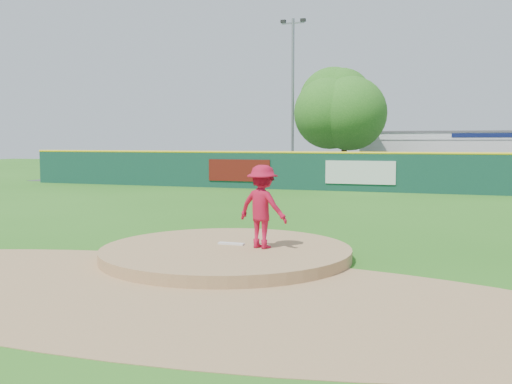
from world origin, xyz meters
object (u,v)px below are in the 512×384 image
(deciduous_tree, at_px, (345,111))
(playground_slide, at_px, (206,168))
(van, at_px, (402,170))
(pitcher, at_px, (262,207))
(pool_building_grp, at_px, (474,155))
(light_pole_left, at_px, (293,92))

(deciduous_tree, bearing_deg, playground_slide, -173.40)
(van, relative_size, deciduous_tree, 0.73)
(pitcher, xyz_separation_m, pool_building_grp, (5.21, 31.84, 0.51))
(deciduous_tree, bearing_deg, pool_building_grp, 41.16)
(pitcher, distance_m, light_pole_left, 28.12)
(light_pole_left, bearing_deg, deciduous_tree, -26.57)
(pitcher, distance_m, van, 25.73)
(pitcher, distance_m, playground_slide, 26.64)
(van, distance_m, light_pole_left, 9.32)
(deciduous_tree, relative_size, light_pole_left, 0.67)
(pitcher, xyz_separation_m, deciduous_tree, (-2.79, 24.84, 3.40))
(pool_building_grp, distance_m, deciduous_tree, 11.01)
(pitcher, height_order, light_pole_left, light_pole_left)
(van, xyz_separation_m, pool_building_grp, (4.40, 6.12, 0.90))
(van, bearing_deg, light_pole_left, 82.34)
(van, relative_size, light_pole_left, 0.49)
(pitcher, relative_size, pool_building_grp, 0.12)
(van, relative_size, pool_building_grp, 0.35)
(pool_building_grp, bearing_deg, deciduous_tree, -138.84)
(light_pole_left, bearing_deg, pitcher, -75.80)
(pitcher, xyz_separation_m, playground_slide, (-12.02, 23.78, -0.37))
(pitcher, relative_size, deciduous_tree, 0.25)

